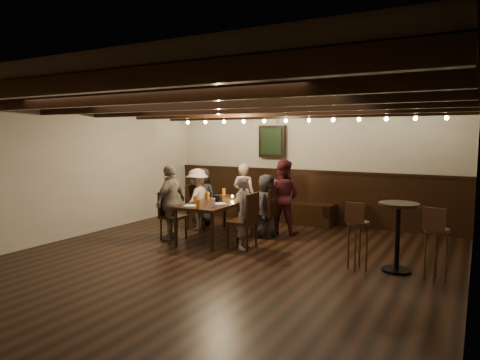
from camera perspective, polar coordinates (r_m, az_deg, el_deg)
The scene contains 27 objects.
room at distance 8.40m, azimuth 4.03°, elevation 0.39°, with size 7.00×7.00×7.00m.
dining_table at distance 7.86m, azimuth -2.83°, elevation -3.24°, with size 0.91×1.87×0.69m.
chair_left_near at distance 8.67m, azimuth -5.51°, elevation -4.77°, with size 0.43×0.43×0.90m.
chair_left_far at distance 7.94m, azimuth -8.97°, elevation -5.90°, with size 0.42×0.42×0.87m.
chair_right_near at distance 8.01m, azimuth 3.29°, elevation -5.63°, with size 0.44×0.44×0.91m.
chair_right_far at distance 7.21m, azimuth 0.44°, elevation -6.86°, with size 0.45×0.45×0.94m.
person_bench_left at distance 9.09m, azimuth -4.99°, elevation -2.19°, with size 0.59×0.38×1.20m, color black.
person_bench_centre at distance 8.78m, azimuth 0.54°, elevation -2.06°, with size 0.48×0.32×1.32m, color gray.
person_bench_right at distance 8.28m, azimuth 5.69°, elevation -2.22°, with size 0.69×0.54×1.43m, color #521C23.
person_left_near at distance 8.63m, azimuth -5.71°, elevation -2.55°, with size 0.79×0.46×1.23m, color #AF9A94.
person_left_far at distance 7.88m, azimuth -9.21°, elevation -2.93°, with size 0.80×0.33×1.36m, color gray.
person_right_near at distance 7.94m, azimuth 3.51°, elevation -3.47°, with size 0.57×0.37×1.18m, color black.
person_right_far at distance 7.13m, azimuth 0.66°, elevation -4.37°, with size 0.44×0.29×1.22m, color gray.
pint_a at distance 8.58m, azimuth -2.17°, elevation -1.61°, with size 0.07×0.07×0.14m, color #BF7219.
pint_b at distance 8.30m, azimuth 0.88°, elevation -1.87°, with size 0.07×0.07×0.14m, color #BF7219.
pint_c at distance 8.08m, azimuth -4.34°, elevation -2.10°, with size 0.07×0.07×0.14m, color #BF7219.
pint_d at distance 7.88m, azimuth -0.22°, elevation -2.29°, with size 0.07×0.07×0.14m, color silver.
pint_e at distance 7.57m, azimuth -5.96°, elevation -2.66°, with size 0.07×0.07×0.14m, color #BF7219.
pint_f at distance 7.27m, azimuth -3.59°, elevation -3.00°, with size 0.07×0.07×0.14m, color silver.
pint_g at distance 7.14m, azimuth -5.64°, elevation -3.18°, with size 0.07×0.07×0.14m, color #BF7219.
plate_near at distance 7.34m, azimuth -6.54°, elevation -3.44°, with size 0.24×0.24×0.01m, color white.
plate_far at distance 7.51m, azimuth -2.76°, elevation -3.19°, with size 0.24×0.24×0.01m, color white.
condiment_caddy at distance 7.80m, azimuth -3.01°, elevation -2.45°, with size 0.15×0.10×0.12m, color black.
candle at distance 8.05m, azimuth -1.04°, elevation -2.43°, with size 0.05×0.05×0.05m, color beige.
high_top_table at distance 6.32m, azimuth 20.33°, elevation -5.85°, with size 0.55×0.55×0.97m.
bar_stool_left at distance 6.28m, azimuth 15.38°, elevation -8.30°, with size 0.31×0.33×0.98m.
bar_stool_right at distance 6.18m, azimuth 24.62°, elevation -8.87°, with size 0.32×0.34×0.98m.
Camera 1 is at (3.29, -5.34, 1.89)m, focal length 32.00 mm.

